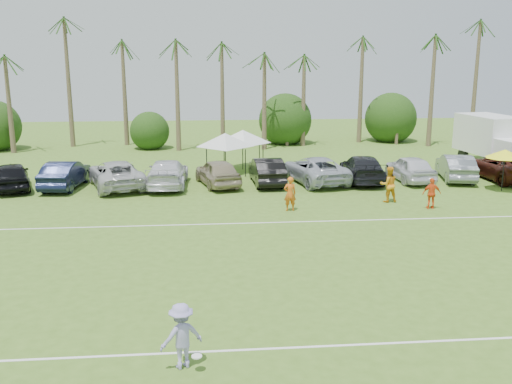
{
  "coord_description": "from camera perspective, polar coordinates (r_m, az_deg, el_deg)",
  "views": [
    {
      "loc": [
        -1.34,
        -11.89,
        7.66
      ],
      "look_at": [
        0.99,
        13.65,
        1.6
      ],
      "focal_mm": 40.0,
      "sensor_mm": 36.0,
      "label": 1
    }
  ],
  "objects": [
    {
      "name": "field_lines",
      "position": [
        21.35,
        -1.29,
        -7.71
      ],
      "size": [
        80.0,
        12.1,
        0.01
      ],
      "color": "white",
      "rests_on": "ground"
    },
    {
      "name": "palm_tree_1",
      "position": [
        52.29,
        -23.28,
        13.01
      ],
      "size": [
        2.4,
        2.4,
        9.9
      ],
      "color": "brown",
      "rests_on": "ground"
    },
    {
      "name": "palm_tree_2",
      "position": [
        51.04,
        -17.85,
        14.42
      ],
      "size": [
        2.4,
        2.4,
        10.9
      ],
      "color": "brown",
      "rests_on": "ground"
    },
    {
      "name": "palm_tree_3",
      "position": [
        50.39,
        -13.31,
        15.69
      ],
      "size": [
        2.4,
        2.4,
        11.9
      ],
      "color": "brown",
      "rests_on": "ground"
    },
    {
      "name": "palm_tree_4",
      "position": [
        49.96,
        -8.49,
        12.95
      ],
      "size": [
        2.4,
        2.4,
        8.9
      ],
      "color": "brown",
      "rests_on": "ground"
    },
    {
      "name": "palm_tree_5",
      "position": [
        49.91,
        -3.79,
        14.06
      ],
      "size": [
        2.4,
        2.4,
        9.9
      ],
      "color": "brown",
      "rests_on": "ground"
    },
    {
      "name": "palm_tree_6",
      "position": [
        50.2,
        0.92,
        15.07
      ],
      "size": [
        2.4,
        2.4,
        10.9
      ],
      "color": "brown",
      "rests_on": "ground"
    },
    {
      "name": "palm_tree_7",
      "position": [
        50.81,
        5.59,
        15.94
      ],
      "size": [
        2.4,
        2.4,
        11.9
      ],
      "color": "brown",
      "rests_on": "ground"
    },
    {
      "name": "palm_tree_8",
      "position": [
        51.91,
        11.1,
        12.86
      ],
      "size": [
        2.4,
        2.4,
        8.9
      ],
      "color": "brown",
      "rests_on": "ground"
    },
    {
      "name": "palm_tree_9",
      "position": [
        53.51,
        16.44,
        13.51
      ],
      "size": [
        2.4,
        2.4,
        9.9
      ],
      "color": "brown",
      "rests_on": "ground"
    },
    {
      "name": "palm_tree_10",
      "position": [
        55.53,
        21.45,
        14.01
      ],
      "size": [
        2.4,
        2.4,
        10.9
      ],
      "color": "brown",
      "rests_on": "ground"
    },
    {
      "name": "bush_tree_1",
      "position": [
        51.44,
        -10.45,
        6.53
      ],
      "size": [
        4.0,
        4.0,
        4.0
      ],
      "color": "brown",
      "rests_on": "ground"
    },
    {
      "name": "bush_tree_2",
      "position": [
        51.75,
        2.99,
        6.77
      ],
      "size": [
        4.0,
        4.0,
        4.0
      ],
      "color": "brown",
      "rests_on": "ground"
    },
    {
      "name": "bush_tree_3",
      "position": [
        54.08,
        13.61,
        6.7
      ],
      "size": [
        4.0,
        4.0,
        4.0
      ],
      "color": "brown",
      "rests_on": "ground"
    },
    {
      "name": "sideline_player_a",
      "position": [
        29.13,
        3.41,
        -0.18
      ],
      "size": [
        0.68,
        0.48,
        1.77
      ],
      "primitive_type": "imported",
      "rotation": [
        0.0,
        0.0,
        3.24
      ],
      "color": "orange",
      "rests_on": "ground"
    },
    {
      "name": "sideline_player_b",
      "position": [
        31.64,
        13.13,
        0.74
      ],
      "size": [
        0.97,
        0.76,
        1.95
      ],
      "primitive_type": "imported",
      "rotation": [
        0.0,
        0.0,
        3.17
      ],
      "color": "orange",
      "rests_on": "ground"
    },
    {
      "name": "sideline_player_c",
      "position": [
        30.83,
        17.16,
        -0.14
      ],
      "size": [
        0.97,
        0.45,
        1.62
      ],
      "primitive_type": "imported",
      "rotation": [
        0.0,
        0.0,
        3.08
      ],
      "color": "#F8591B",
      "rests_on": "ground"
    },
    {
      "name": "box_truck",
      "position": [
        44.45,
        22.79,
        4.83
      ],
      "size": [
        3.39,
        7.19,
        3.57
      ],
      "rotation": [
        0.0,
        0.0,
        0.12
      ],
      "color": "white",
      "rests_on": "ground"
    },
    {
      "name": "canopy_tent_left",
      "position": [
        38.38,
        -3.11,
        5.89
      ],
      "size": [
        3.93,
        3.93,
        3.19
      ],
      "color": "black",
      "rests_on": "ground"
    },
    {
      "name": "canopy_tent_right",
      "position": [
        39.8,
        -1.32,
        6.22
      ],
      "size": [
        3.98,
        3.98,
        3.22
      ],
      "color": "black",
      "rests_on": "ground"
    },
    {
      "name": "market_umbrella",
      "position": [
        36.18,
        23.64,
        3.52
      ],
      "size": [
        2.22,
        2.22,
        2.47
      ],
      "color": "black",
      "rests_on": "ground"
    },
    {
      "name": "frisbee_player",
      "position": [
        14.85,
        -7.46,
        -14.08
      ],
      "size": [
        1.27,
        1.02,
        1.72
      ],
      "rotation": [
        0.0,
        0.0,
        3.54
      ],
      "color": "#9E95D4",
      "rests_on": "ground"
    },
    {
      "name": "parked_car_0",
      "position": [
        36.79,
        -23.24,
        1.49
      ],
      "size": [
        3.39,
        5.19,
        1.64
      ],
      "primitive_type": "imported",
      "rotation": [
        0.0,
        0.0,
        3.47
      ],
      "color": "black",
      "rests_on": "ground"
    },
    {
      "name": "parked_car_1",
      "position": [
        36.13,
        -18.55,
        1.69
      ],
      "size": [
        2.21,
        5.13,
        1.64
      ],
      "primitive_type": "imported",
      "rotation": [
        0.0,
        0.0,
        3.04
      ],
      "color": "#111733",
      "rests_on": "ground"
    },
    {
      "name": "parked_car_2",
      "position": [
        35.32,
        -13.81,
        1.74
      ],
      "size": [
        4.37,
        6.46,
        1.64
      ],
      "primitive_type": "imported",
      "rotation": [
        0.0,
        0.0,
        3.45
      ],
      "color": "silver",
      "rests_on": "ground"
    },
    {
      "name": "parked_car_3",
      "position": [
        35.0,
        -8.86,
        1.87
      ],
      "size": [
        2.47,
        5.73,
        1.64
      ],
      "primitive_type": "imported",
      "rotation": [
        0.0,
        0.0,
        3.11
      ],
      "color": "silver",
      "rests_on": "ground"
    },
    {
      "name": "parked_car_4",
      "position": [
        34.95,
        -3.86,
        1.98
      ],
      "size": [
        3.08,
        5.15,
        1.64
      ],
      "primitive_type": "imported",
      "rotation": [
        0.0,
        0.0,
        3.39
      ],
      "color": "tan",
      "rests_on": "ground"
    },
    {
      "name": "parked_car_5",
      "position": [
        35.36,
        1.09,
        2.14
      ],
      "size": [
        1.96,
        5.06,
        1.64
      ],
      "primitive_type": "imported",
      "rotation": [
        0.0,
        0.0,
        3.19
      ],
      "color": "black",
      "rests_on": "ground"
    },
    {
      "name": "parked_car_6",
      "position": [
        35.91,
        5.92,
        2.25
      ],
      "size": [
        3.89,
        6.35,
        1.64
      ],
      "primitive_type": "imported",
      "rotation": [
        0.0,
        0.0,
        3.35
      ],
      "color": "#AEB3BD",
      "rests_on": "ground"
    },
    {
      "name": "parked_car_7",
      "position": [
        36.69,
        10.58,
        2.33
      ],
      "size": [
        2.83,
        5.85,
        1.64
      ],
      "primitive_type": "imported",
      "rotation": [
        0.0,
        0.0,
        3.05
      ],
      "color": "black",
      "rests_on": "ground"
    },
    {
      "name": "parked_car_8",
      "position": [
        37.45,
        15.17,
        2.31
      ],
      "size": [
        2.11,
        4.89,
        1.64
      ],
      "primitive_type": "imported",
      "rotation": [
        0.0,
        0.0,
        3.18
      ],
      "color": "silver",
      "rests_on": "ground"
    },
    {
      "name": "parked_car_9",
      "position": [
        38.72,
        19.35,
        2.37
      ],
      "size": [
        2.77,
        5.24,
        1.64
      ],
      "primitive_type": "imported",
      "rotation": [
        0.0,
        0.0,
        2.93
      ],
      "color": "slate",
      "rests_on": "ground"
    },
    {
      "name": "parked_car_10",
      "position": [
        39.88,
        23.49,
        2.31
      ],
      "size": [
        2.96,
        6.02,
        1.64
      ],
      "primitive_type": "imported",
      "rotation": [
        0.0,
        0.0,
        3.18
      ],
      "color": "#41170F",
      "rests_on": "ground"
    }
  ]
}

